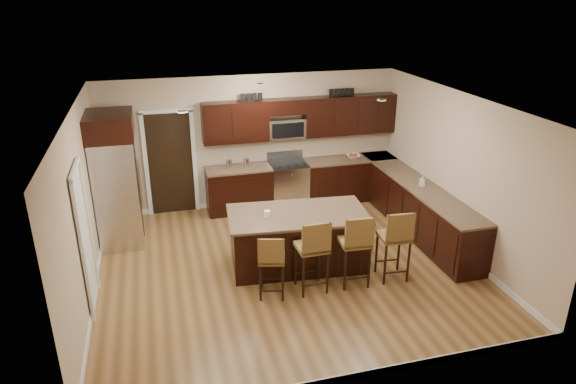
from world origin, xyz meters
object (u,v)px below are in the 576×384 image
object	(u,v)px
stool_extra	(396,237)
stool_left	(271,259)
island	(298,241)
range	(288,184)
stool_mid	(313,248)
refrigerator	(116,179)
stool_right	(356,242)

from	to	relation	value
stool_extra	stool_left	bearing A→B (deg)	-176.38
island	stool_left	xyz separation A→B (m)	(-0.63, -0.84, 0.20)
range	stool_mid	distance (m)	3.32
stool_left	stool_mid	xyz separation A→B (m)	(0.63, -0.01, 0.10)
stool_left	stool_extra	bearing A→B (deg)	14.94
stool_mid	island	bearing A→B (deg)	87.10
refrigerator	stool_extra	world-z (taller)	refrigerator
island	stool_mid	xyz separation A→B (m)	(-0.01, -0.85, 0.31)
range	refrigerator	size ratio (longest dim) A/B	0.47
island	refrigerator	size ratio (longest dim) A/B	0.99
island	refrigerator	distance (m)	3.33
stool_right	refrigerator	bearing A→B (deg)	148.61
range	island	xyz separation A→B (m)	(-0.49, -2.42, -0.04)
range	stool_extra	world-z (taller)	stool_extra
stool_mid	stool_right	bearing A→B (deg)	-2.37
island	stool_extra	world-z (taller)	stool_extra
island	stool_mid	bearing A→B (deg)	-85.11
stool_left	stool_right	world-z (taller)	stool_right
stool_left	stool_mid	world-z (taller)	stool_mid
island	stool_extra	size ratio (longest dim) A/B	1.96
stool_right	range	bearing A→B (deg)	97.02
stool_left	stool_mid	bearing A→B (deg)	14.20
stool_left	stool_extra	size ratio (longest dim) A/B	0.86
island	stool_right	distance (m)	1.12
stool_left	stool_extra	world-z (taller)	stool_extra
stool_mid	stool_right	world-z (taller)	same
range	refrigerator	world-z (taller)	refrigerator
refrigerator	stool_extra	size ratio (longest dim) A/B	1.99
stool_left	stool_right	xyz separation A→B (m)	(1.30, -0.01, 0.10)
range	stool_mid	size ratio (longest dim) A/B	0.94
range	stool_right	distance (m)	3.29
range	stool_left	xyz separation A→B (m)	(-1.12, -3.26, 0.16)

